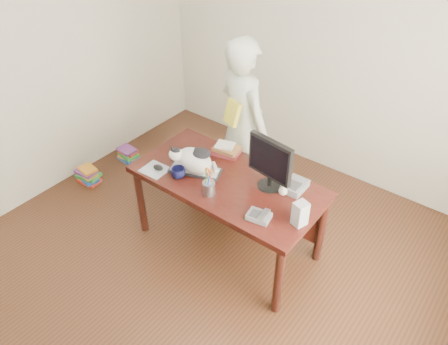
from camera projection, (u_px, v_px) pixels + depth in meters
room at (173, 152)px, 2.86m from camera, size 4.50×4.50×4.50m
desk at (233, 188)px, 3.74m from camera, size 1.60×0.80×0.75m
keyboard at (195, 170)px, 3.68m from camera, size 0.47×0.31×0.03m
cat at (193, 159)px, 3.61m from camera, size 0.41×0.32×0.24m
monitor at (270, 162)px, 3.36m from camera, size 0.40×0.22×0.45m
pen_cup at (209, 187)px, 3.41m from camera, size 0.12×0.12×0.25m
mousepad at (155, 170)px, 3.70m from camera, size 0.23×0.21×0.00m
mouse at (158, 167)px, 3.69m from camera, size 0.10×0.07×0.04m
coffee_mug at (178, 173)px, 3.59m from camera, size 0.17×0.17×0.09m
phone at (259, 216)px, 3.21m from camera, size 0.19×0.17×0.08m
speaker at (300, 214)px, 3.13m from camera, size 0.11×0.12×0.20m
baseball at (283, 191)px, 3.42m from camera, size 0.07×0.07×0.07m
book_stack at (226, 150)px, 3.88m from camera, size 0.28×0.23×0.09m
calculator at (295, 186)px, 3.48m from camera, size 0.16×0.22×0.07m
person at (243, 124)px, 4.10m from camera, size 0.72×0.58×1.70m
held_book at (232, 113)px, 3.88m from camera, size 0.18×0.14×0.22m
book_pile_a at (88, 175)px, 4.73m from camera, size 0.27×0.22×0.18m
book_pile_b at (128, 154)px, 5.07m from camera, size 0.26×0.20×0.15m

